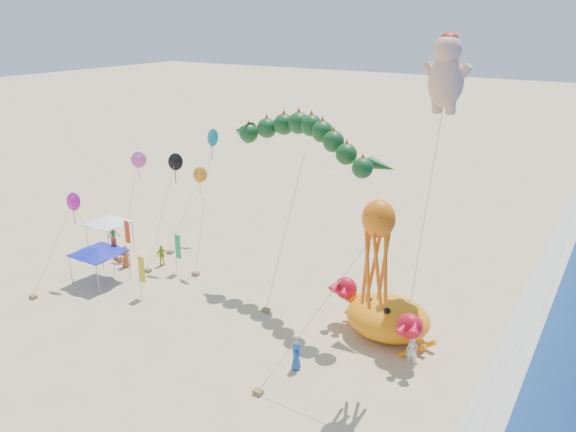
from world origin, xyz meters
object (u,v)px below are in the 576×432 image
object	(u,v)px
crab_inflatable	(387,317)
octopus_kite	(376,246)
canopy_blue	(98,250)
canopy_white	(109,221)
cherub_kite	(446,72)
dragon_kite	(302,143)

from	to	relation	value
crab_inflatable	octopus_kite	bearing A→B (deg)	-77.32
canopy_blue	canopy_white	size ratio (longest dim) A/B	1.10
cherub_kite	canopy_white	size ratio (longest dim) A/B	5.63
octopus_kite	canopy_blue	world-z (taller)	octopus_kite
canopy_white	cherub_kite	bearing A→B (deg)	9.25
cherub_kite	canopy_white	xyz separation A→B (m)	(-25.78, -4.20, -12.92)
cherub_kite	octopus_kite	distance (m)	12.36
crab_inflatable	cherub_kite	xyz separation A→B (m)	(0.77, 4.85, 14.01)
crab_inflatable	canopy_white	size ratio (longest dim) A/B	2.24
crab_inflatable	canopy_blue	bearing A→B (deg)	-168.99
canopy_blue	crab_inflatable	bearing A→B (deg)	11.01
dragon_kite	canopy_blue	world-z (taller)	dragon_kite
octopus_kite	canopy_white	bearing A→B (deg)	167.62
dragon_kite	canopy_blue	distance (m)	16.96
octopus_kite	crab_inflatable	bearing A→B (deg)	102.68
dragon_kite	canopy_white	distance (m)	19.67
dragon_kite	canopy_white	world-z (taller)	dragon_kite
cherub_kite	octopus_kite	xyz separation A→B (m)	(0.37, -9.94, -7.34)
crab_inflatable	dragon_kite	size ratio (longest dim) A/B	0.56
crab_inflatable	dragon_kite	bearing A→B (deg)	164.43
dragon_kite	octopus_kite	bearing A→B (deg)	-40.28
cherub_kite	crab_inflatable	bearing A→B (deg)	-99.03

